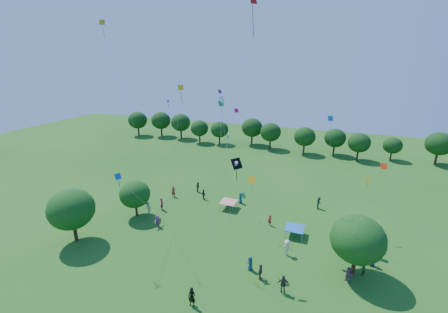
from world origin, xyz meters
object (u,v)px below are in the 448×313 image
Objects in this scene: tent_red_stripe at (228,202)px; man_in_black at (192,297)px; near_tree_west at (71,209)px; near_tree_north at (135,194)px; tent_blue at (295,228)px; near_tree_east at (358,239)px; pirate_kite at (237,165)px; red_high_kite at (245,53)px.

man_in_black is (3.08, -17.87, -0.13)m from tent_red_stripe.
near_tree_north is at bearing 68.15° from near_tree_west.
near_tree_west reaches higher than tent_red_stripe.
near_tree_north is 2.31× the size of tent_red_stripe.
man_in_black reaches higher than tent_blue.
near_tree_west is 17.89m from man_in_black.
near_tree_east is at bearing -37.53° from tent_blue.
near_tree_east is 13.53m from pirate_kite.
near_tree_west reaches higher than near_tree_north.
near_tree_north is at bearing 168.40° from pirate_kite.
near_tree_west is 25.93m from red_high_kite.
tent_red_stripe is 1.00× the size of tent_blue.
near_tree_west is at bearing 161.16° from man_in_black.
tent_red_stripe is 0.09× the size of red_high_kite.
tent_red_stripe is 20.86m from red_high_kite.
near_tree_east reaches higher than near_tree_north.
pirate_kite is at bearing -11.60° from near_tree_north.
near_tree_north is at bearing -172.82° from tent_blue.
near_tree_east is at bearing 9.75° from near_tree_west.
pirate_kite is at bearing 13.37° from near_tree_west.
man_in_black is (-13.17, -9.19, -3.11)m from near_tree_east.
man_in_black is (17.13, -3.99, -3.26)m from near_tree_west.
man_in_black is 0.07× the size of red_high_kite.
tent_red_stripe is at bearing 125.34° from red_high_kite.
near_tree_west is 30.74m from near_tree_east.
tent_blue is at bearing 58.74° from man_in_black.
man_in_black is at bearing -13.10° from near_tree_west.
tent_red_stripe is at bearing 151.87° from near_tree_east.
tent_blue is at bearing 46.34° from pirate_kite.
near_tree_west is at bearing -166.63° from pirate_kite.
man_in_black is at bearing -80.23° from tent_red_stripe.
man_in_black is 0.19× the size of pirate_kite.
near_tree_east is at bearing 4.03° from pirate_kite.
near_tree_north is 18.36m from man_in_black.
near_tree_east is 8.63m from tent_blue.
tent_red_stripe is (14.05, 13.89, -3.13)m from near_tree_west.
tent_red_stripe is at bearing 159.11° from tent_blue.
man_in_black is 24.01m from red_high_kite.
near_tree_west is 26.12m from tent_blue.
near_tree_east is 0.25× the size of red_high_kite.
near_tree_west is at bearing -111.85° from near_tree_north.
red_high_kite is at bearing 82.82° from man_in_black.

